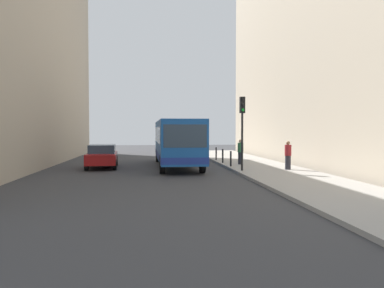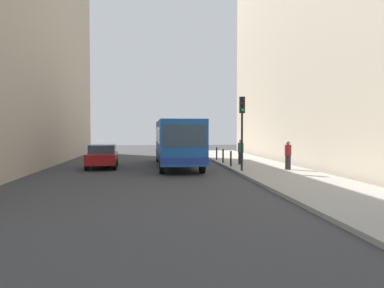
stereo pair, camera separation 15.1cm
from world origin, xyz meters
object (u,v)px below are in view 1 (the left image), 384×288
object	(u,v)px
bollard_near	(231,159)
bollard_mid	(223,156)
pedestrian_mid_sidewalk	(241,152)
bollard_far	(216,154)
car_beside_bus	(102,156)
pedestrian_near_signal	(288,155)
traffic_light	(242,119)
bus	(177,140)

from	to	relation	value
bollard_near	bollard_mid	distance (m)	2.66
bollard_near	pedestrian_mid_sidewalk	bearing A→B (deg)	54.75
bollard_far	bollard_near	bearing A→B (deg)	-90.00
car_beside_bus	pedestrian_near_signal	xyz separation A→B (m)	(10.87, -3.68, 0.18)
pedestrian_mid_sidewalk	bollard_near	bearing A→B (deg)	-1.39
car_beside_bus	traffic_light	size ratio (longest dim) A/B	1.10
car_beside_bus	bollard_far	bearing A→B (deg)	-157.31
bollard_far	pedestrian_near_signal	bearing A→B (deg)	-69.41
traffic_light	pedestrian_near_signal	bearing A→B (deg)	6.03
bollard_mid	bollard_near	bearing A→B (deg)	-90.00
bollard_near	bollard_far	world-z (taller)	same
bus	pedestrian_mid_sidewalk	distance (m)	4.28
bollard_mid	pedestrian_mid_sidewalk	world-z (taller)	pedestrian_mid_sidewalk
traffic_light	pedestrian_near_signal	distance (m)	3.44
pedestrian_mid_sidewalk	traffic_light	bearing A→B (deg)	21.74
bollard_near	pedestrian_mid_sidewalk	world-z (taller)	pedestrian_mid_sidewalk
pedestrian_mid_sidewalk	pedestrian_near_signal	bearing A→B (deg)	62.00
pedestrian_mid_sidewalk	car_beside_bus	bearing A→B (deg)	-56.75
traffic_light	bollard_far	world-z (taller)	traffic_light
bollard_far	pedestrian_near_signal	size ratio (longest dim) A/B	0.58
bollard_far	pedestrian_near_signal	xyz separation A→B (m)	(2.85, -7.58, 0.34)
traffic_light	bollard_near	bearing A→B (deg)	92.24
traffic_light	pedestrian_mid_sidewalk	xyz separation A→B (m)	(0.83, 3.87, -2.04)
pedestrian_near_signal	car_beside_bus	bearing A→B (deg)	-28.33
car_beside_bus	bollard_mid	world-z (taller)	car_beside_bus
car_beside_bus	pedestrian_mid_sidewalk	distance (m)	8.95
pedestrian_near_signal	bollard_far	bearing A→B (deg)	-79.03
bus	traffic_light	distance (m)	5.70
bus	traffic_light	xyz separation A→B (m)	(3.35, -4.44, 1.28)
car_beside_bus	pedestrian_near_signal	bearing A→B (deg)	158.04
bollard_near	bollard_far	bearing A→B (deg)	90.00
traffic_light	car_beside_bus	bearing A→B (deg)	153.95
car_beside_bus	pedestrian_mid_sidewalk	xyz separation A→B (m)	(8.95, -0.10, 0.18)
bus	bollard_near	bearing A→B (deg)	149.30
car_beside_bus	bollard_near	xyz separation A→B (m)	(8.02, -1.42, -0.16)
car_beside_bus	bollard_mid	size ratio (longest dim) A/B	4.73
bollard_near	bollard_mid	size ratio (longest dim) A/B	1.00
bollard_near	pedestrian_near_signal	world-z (taller)	pedestrian_near_signal
bollard_near	bollard_far	size ratio (longest dim) A/B	1.00
bollard_mid	bollard_far	xyz separation A→B (m)	(0.00, 2.66, 0.00)
car_beside_bus	traffic_light	xyz separation A→B (m)	(8.12, -3.97, 2.22)
bus	pedestrian_mid_sidewalk	xyz separation A→B (m)	(4.18, -0.56, -0.76)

